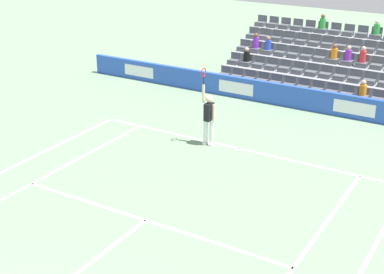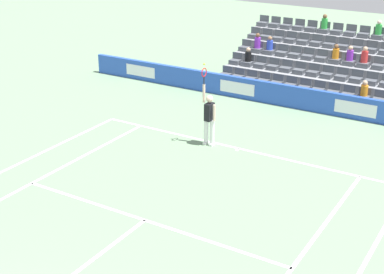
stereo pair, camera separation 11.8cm
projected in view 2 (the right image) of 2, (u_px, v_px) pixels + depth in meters
line_baseline at (239, 149)px, 19.26m from camera, size 10.97×0.10×0.01m
line_service at (145, 220)px, 14.92m from camera, size 8.23×0.10×0.01m
line_singles_sideline_left at (20, 189)px, 16.53m from camera, size 0.10×11.89×0.01m
line_centre_mark at (238, 150)px, 19.18m from camera, size 0.10×0.20×0.01m
sponsor_barrier at (294, 97)px, 22.95m from camera, size 20.19×0.22×0.90m
tennis_player at (209, 118)px, 19.22m from camera, size 0.53×0.36×2.85m
stadium_stand at (324, 68)px, 25.63m from camera, size 8.06×4.75×2.96m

